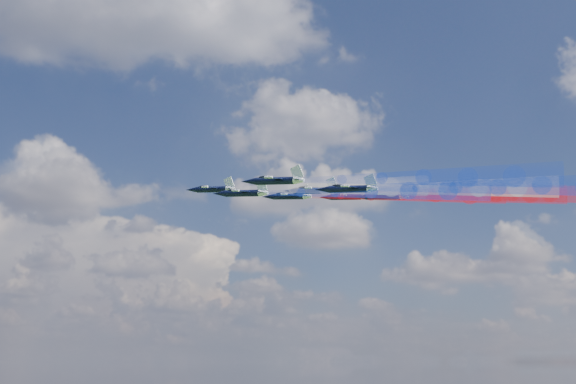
{
  "coord_description": "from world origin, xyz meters",
  "views": [
    {
      "loc": [
        4.59,
        -170.66,
        97.67
      ],
      "look_at": [
        21.89,
        -21.71,
        134.34
      ],
      "focal_mm": 43.48,
      "sensor_mm": 36.0,
      "label": 1
    }
  ],
  "objects": [
    {
      "name": "trail_outer_right",
      "position": [
        62.07,
        -21.61,
        134.64
      ],
      "size": [
        40.41,
        27.03,
        8.84
      ],
      "primitive_type": null,
      "rotation": [
        0.09,
        -0.16,
        1.02
      ],
      "color": "red"
    },
    {
      "name": "trail_inner_left",
      "position": [
        35.57,
        -43.05,
        129.68
      ],
      "size": [
        40.41,
        27.03,
        8.84
      ],
      "primitive_type": null,
      "rotation": [
        0.09,
        -0.16,
        1.02
      ],
      "color": "#1739C5"
    },
    {
      "name": "jet_lead",
      "position": [
        5.18,
        -12.66,
        136.69
      ],
      "size": [
        17.01,
        16.45,
        6.37
      ],
      "primitive_type": null,
      "rotation": [
        0.09,
        -0.16,
        1.02
      ],
      "color": "black"
    },
    {
      "name": "trail_outer_left",
      "position": [
        40.81,
        -59.43,
        128.27
      ],
      "size": [
        40.41,
        27.03,
        8.84
      ],
      "primitive_type": null,
      "rotation": [
        0.09,
        -0.16,
        1.02
      ],
      "color": "#1739C5"
    },
    {
      "name": "trail_center_third",
      "position": [
        51.1,
        -38.68,
        131.77
      ],
      "size": [
        40.41,
        27.03,
        8.84
      ],
      "primitive_type": null,
      "rotation": [
        0.09,
        -0.16,
        1.02
      ],
      "color": "white"
    },
    {
      "name": "trail_lead",
      "position": [
        29.28,
        -26.88,
        134.32
      ],
      "size": [
        40.41,
        27.03,
        8.84
      ],
      "primitive_type": null,
      "rotation": [
        0.09,
        -0.16,
        1.02
      ],
      "color": "white"
    },
    {
      "name": "jet_rear_left",
      "position": [
        31.45,
        -41.46,
        130.39
      ],
      "size": [
        17.01,
        16.45,
        6.37
      ],
      "primitive_type": null,
      "rotation": [
        0.09,
        -0.16,
        1.02
      ],
      "color": "black"
    },
    {
      "name": "jet_inner_right",
      "position": [
        23.58,
        -8.62,
        136.44
      ],
      "size": [
        17.01,
        16.45,
        6.37
      ],
      "primitive_type": null,
      "rotation": [
        0.09,
        -0.16,
        1.02
      ],
      "color": "black"
    },
    {
      "name": "trail_rear_left",
      "position": [
        55.56,
        -55.69,
        128.03
      ],
      "size": [
        40.41,
        27.03,
        8.84
      ],
      "primitive_type": null,
      "rotation": [
        0.09,
        -0.16,
        1.02
      ],
      "color": "#1739C5"
    },
    {
      "name": "trail_rear_right",
      "position": [
        67.86,
        -34.94,
        131.79
      ],
      "size": [
        40.41,
        27.03,
        8.84
      ],
      "primitive_type": null,
      "rotation": [
        0.09,
        -0.16,
        1.02
      ],
      "color": "red"
    },
    {
      "name": "jet_center_third",
      "position": [
        26.99,
        -24.46,
        134.13
      ],
      "size": [
        17.01,
        16.45,
        6.37
      ],
      "primitive_type": null,
      "rotation": [
        0.09,
        -0.16,
        1.02
      ],
      "color": "black"
    },
    {
      "name": "jet_outer_right",
      "position": [
        37.96,
        -7.38,
        137.0
      ],
      "size": [
        17.01,
        16.45,
        6.37
      ],
      "primitive_type": null,
      "rotation": [
        0.09,
        -0.16,
        1.02
      ],
      "color": "black"
    },
    {
      "name": "jet_outer_left",
      "position": [
        16.71,
        -45.21,
        130.63
      ],
      "size": [
        17.01,
        16.45,
        6.37
      ],
      "primitive_type": null,
      "rotation": [
        0.09,
        -0.16,
        1.02
      ],
      "color": "black"
    },
    {
      "name": "trail_inner_right",
      "position": [
        47.69,
        -22.84,
        134.08
      ],
      "size": [
        40.41,
        27.03,
        8.84
      ],
      "primitive_type": null,
      "rotation": [
        0.09,
        -0.16,
        1.02
      ],
      "color": "red"
    },
    {
      "name": "jet_inner_left",
      "position": [
        11.46,
        -28.83,
        132.04
      ],
      "size": [
        17.01,
        16.45,
        6.37
      ],
      "primitive_type": null,
      "rotation": [
        0.09,
        -0.16,
        1.02
      ],
      "color": "black"
    },
    {
      "name": "jet_rear_right",
      "position": [
        43.75,
        -20.72,
        134.16
      ],
      "size": [
        17.01,
        16.45,
        6.37
      ],
      "primitive_type": null,
      "rotation": [
        0.09,
        -0.16,
        1.02
      ],
      "color": "black"
    }
  ]
}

